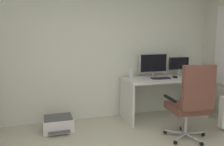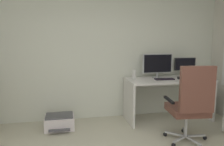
{
  "view_description": "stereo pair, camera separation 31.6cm",
  "coord_description": "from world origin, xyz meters",
  "px_view_note": "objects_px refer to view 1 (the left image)",
  "views": [
    {
      "loc": [
        -0.68,
        -1.45,
        1.47
      ],
      "look_at": [
        0.33,
        1.85,
        0.94
      ],
      "focal_mm": 35.97,
      "sensor_mm": 36.0,
      "label": 1
    },
    {
      "loc": [
        -0.37,
        -1.53,
        1.47
      ],
      "look_at": [
        0.33,
        1.85,
        0.94
      ],
      "focal_mm": 35.97,
      "sensor_mm": 36.0,
      "label": 2
    }
  ],
  "objects_px": {
    "keyboard": "(161,78)",
    "computer_mouse": "(175,77)",
    "monitor_secondary": "(179,65)",
    "desk": "(164,88)",
    "monitor_main": "(153,64)",
    "printer": "(58,124)",
    "office_chair": "(191,101)",
    "desktop_speaker": "(131,74)"
  },
  "relations": [
    {
      "from": "keyboard",
      "to": "computer_mouse",
      "type": "height_order",
      "value": "computer_mouse"
    },
    {
      "from": "monitor_secondary",
      "to": "desk",
      "type": "bearing_deg",
      "value": -158.21
    },
    {
      "from": "desk",
      "to": "monitor_main",
      "type": "relative_size",
      "value": 2.66
    },
    {
      "from": "printer",
      "to": "office_chair",
      "type": "bearing_deg",
      "value": -27.81
    },
    {
      "from": "printer",
      "to": "computer_mouse",
      "type": "bearing_deg",
      "value": 0.06
    },
    {
      "from": "monitor_secondary",
      "to": "printer",
      "type": "distance_m",
      "value": 2.5
    },
    {
      "from": "desk",
      "to": "office_chair",
      "type": "height_order",
      "value": "office_chair"
    },
    {
      "from": "keyboard",
      "to": "office_chair",
      "type": "relative_size",
      "value": 0.3
    },
    {
      "from": "printer",
      "to": "monitor_secondary",
      "type": "bearing_deg",
      "value": 5.2
    },
    {
      "from": "monitor_main",
      "to": "computer_mouse",
      "type": "distance_m",
      "value": 0.46
    },
    {
      "from": "keyboard",
      "to": "computer_mouse",
      "type": "bearing_deg",
      "value": 4.32
    },
    {
      "from": "desk",
      "to": "monitor_main",
      "type": "bearing_deg",
      "value": 135.35
    },
    {
      "from": "desk",
      "to": "computer_mouse",
      "type": "distance_m",
      "value": 0.29
    },
    {
      "from": "computer_mouse",
      "to": "printer",
      "type": "xyz_separation_m",
      "value": [
        -2.12,
        -0.0,
        -0.66
      ]
    },
    {
      "from": "monitor_main",
      "to": "monitor_secondary",
      "type": "xyz_separation_m",
      "value": [
        0.55,
        0.0,
        -0.04
      ]
    },
    {
      "from": "computer_mouse",
      "to": "desk",
      "type": "bearing_deg",
      "value": 177.3
    },
    {
      "from": "desk",
      "to": "monitor_main",
      "type": "distance_m",
      "value": 0.5
    },
    {
      "from": "computer_mouse",
      "to": "desktop_speaker",
      "type": "bearing_deg",
      "value": -177.85
    },
    {
      "from": "keyboard",
      "to": "office_chair",
      "type": "distance_m",
      "value": 0.95
    },
    {
      "from": "printer",
      "to": "desk",
      "type": "bearing_deg",
      "value": 1.62
    },
    {
      "from": "office_chair",
      "to": "keyboard",
      "type": "bearing_deg",
      "value": 87.49
    },
    {
      "from": "computer_mouse",
      "to": "keyboard",
      "type": "bearing_deg",
      "value": -164.94
    },
    {
      "from": "monitor_main",
      "to": "monitor_secondary",
      "type": "distance_m",
      "value": 0.56
    },
    {
      "from": "computer_mouse",
      "to": "desktop_speaker",
      "type": "distance_m",
      "value": 0.82
    },
    {
      "from": "monitor_secondary",
      "to": "computer_mouse",
      "type": "height_order",
      "value": "monitor_secondary"
    },
    {
      "from": "computer_mouse",
      "to": "office_chair",
      "type": "relative_size",
      "value": 0.09
    },
    {
      "from": "monitor_secondary",
      "to": "keyboard",
      "type": "relative_size",
      "value": 1.21
    },
    {
      "from": "desk",
      "to": "office_chair",
      "type": "xyz_separation_m",
      "value": [
        -0.16,
        -1.0,
        0.04
      ]
    },
    {
      "from": "desk",
      "to": "office_chair",
      "type": "bearing_deg",
      "value": -98.84
    },
    {
      "from": "monitor_secondary",
      "to": "computer_mouse",
      "type": "distance_m",
      "value": 0.36
    },
    {
      "from": "keyboard",
      "to": "desk",
      "type": "bearing_deg",
      "value": 30.65
    },
    {
      "from": "monitor_secondary",
      "to": "printer",
      "type": "xyz_separation_m",
      "value": [
        -2.34,
        -0.21,
        -0.86
      ]
    },
    {
      "from": "monitor_main",
      "to": "printer",
      "type": "distance_m",
      "value": 2.0
    },
    {
      "from": "office_chair",
      "to": "desktop_speaker",
      "type": "bearing_deg",
      "value": 112.92
    },
    {
      "from": "keyboard",
      "to": "printer",
      "type": "xyz_separation_m",
      "value": [
        -1.83,
        0.01,
        -0.65
      ]
    },
    {
      "from": "computer_mouse",
      "to": "desktop_speaker",
      "type": "xyz_separation_m",
      "value": [
        -0.8,
        0.16,
        0.07
      ]
    },
    {
      "from": "monitor_main",
      "to": "keyboard",
      "type": "xyz_separation_m",
      "value": [
        0.05,
        -0.22,
        -0.24
      ]
    },
    {
      "from": "desktop_speaker",
      "to": "office_chair",
      "type": "distance_m",
      "value": 1.23
    },
    {
      "from": "monitor_main",
      "to": "office_chair",
      "type": "xyz_separation_m",
      "value": [
        0.0,
        -1.15,
        -0.41
      ]
    },
    {
      "from": "keyboard",
      "to": "desktop_speaker",
      "type": "xyz_separation_m",
      "value": [
        -0.51,
        0.17,
        0.07
      ]
    },
    {
      "from": "monitor_main",
      "to": "desktop_speaker",
      "type": "relative_size",
      "value": 3.37
    },
    {
      "from": "keyboard",
      "to": "office_chair",
      "type": "bearing_deg",
      "value": -89.63
    }
  ]
}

